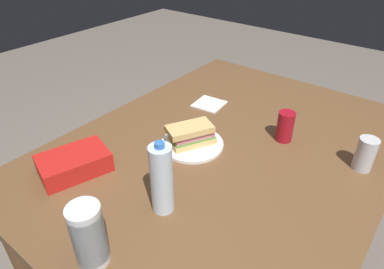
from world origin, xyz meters
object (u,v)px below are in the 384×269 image
object	(u,v)px
dining_table	(225,163)
chip_bag	(74,163)
paper_plate	(192,144)
plastic_cup_stack	(89,235)
soda_can_red	(285,126)
sandwich	(191,134)
soda_can_silver	(365,154)
water_bottle_tall	(162,179)

from	to	relation	value
dining_table	chip_bag	world-z (taller)	chip_bag
paper_plate	plastic_cup_stack	distance (m)	0.59
soda_can_red	chip_bag	world-z (taller)	soda_can_red
sandwich	plastic_cup_stack	distance (m)	0.58
paper_plate	chip_bag	distance (m)	0.44
paper_plate	plastic_cup_stack	xyz separation A→B (m)	(0.57, 0.12, 0.09)
soda_can_silver	dining_table	bearing A→B (deg)	-68.08
plastic_cup_stack	soda_can_red	bearing A→B (deg)	170.30
sandwich	plastic_cup_stack	bearing A→B (deg)	12.08
soda_can_red	water_bottle_tall	size ratio (longest dim) A/B	0.50
sandwich	chip_bag	world-z (taller)	sandwich
dining_table	soda_can_silver	xyz separation A→B (m)	(-0.18, 0.45, 0.14)
paper_plate	chip_bag	size ratio (longest dim) A/B	1.06
chip_bag	water_bottle_tall	world-z (taller)	water_bottle_tall
dining_table	sandwich	distance (m)	0.19
water_bottle_tall	plastic_cup_stack	world-z (taller)	water_bottle_tall
sandwich	soda_can_red	bearing A→B (deg)	134.98
soda_can_red	chip_bag	size ratio (longest dim) A/B	0.53
dining_table	plastic_cup_stack	size ratio (longest dim) A/B	8.20
paper_plate	soda_can_silver	size ratio (longest dim) A/B	2.00
sandwich	soda_can_red	size ratio (longest dim) A/B	1.69
paper_plate	soda_can_red	xyz separation A→B (m)	(-0.26, 0.26, 0.06)
water_bottle_tall	soda_can_silver	world-z (taller)	water_bottle_tall
dining_table	paper_plate	distance (m)	0.16
paper_plate	sandwich	distance (m)	0.05
chip_bag	plastic_cup_stack	world-z (taller)	plastic_cup_stack
chip_bag	soda_can_red	bearing A→B (deg)	160.11
water_bottle_tall	paper_plate	bearing A→B (deg)	-156.54
soda_can_silver	sandwich	bearing A→B (deg)	-64.81
paper_plate	plastic_cup_stack	size ratio (longest dim) A/B	1.32
paper_plate	chip_bag	bearing A→B (deg)	-30.76
dining_table	plastic_cup_stack	bearing A→B (deg)	1.03
water_bottle_tall	chip_bag	bearing A→B (deg)	-81.02
dining_table	soda_can_silver	world-z (taller)	soda_can_silver
sandwich	soda_can_silver	xyz separation A→B (m)	(-0.26, 0.56, 0.01)
plastic_cup_stack	soda_can_silver	world-z (taller)	plastic_cup_stack
soda_can_red	chip_bag	bearing A→B (deg)	-37.47
soda_can_red	water_bottle_tall	xyz separation A→B (m)	(0.57, -0.12, 0.05)
dining_table	water_bottle_tall	distance (m)	0.44
sandwich	soda_can_red	world-z (taller)	soda_can_red
paper_plate	soda_can_silver	distance (m)	0.62
soda_can_red	water_bottle_tall	distance (m)	0.59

